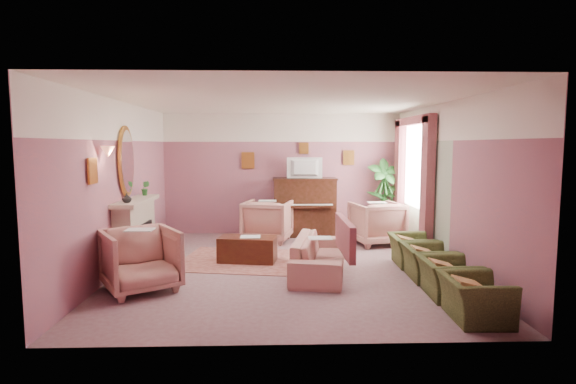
{
  "coord_description": "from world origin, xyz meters",
  "views": [
    {
      "loc": [
        -0.19,
        -7.49,
        2.08
      ],
      "look_at": [
        0.05,
        0.4,
        1.25
      ],
      "focal_mm": 28.0,
      "sensor_mm": 36.0,
      "label": 1
    }
  ],
  "objects_px": {
    "floral_armchair_left": "(268,219)",
    "olive_chair_d": "(412,245)",
    "coffee_table": "(248,249)",
    "floral_armchair_right": "(377,221)",
    "floral_armchair_front": "(141,257)",
    "television": "(305,166)",
    "sofa": "(320,248)",
    "olive_chair_c": "(428,257)",
    "side_table": "(385,220)",
    "olive_chair_a": "(475,291)",
    "olive_chair_b": "(448,272)",
    "piano": "(305,207)"
  },
  "relations": [
    {
      "from": "piano",
      "to": "television",
      "type": "bearing_deg",
      "value": -90.0
    },
    {
      "from": "olive_chair_b",
      "to": "olive_chair_d",
      "type": "bearing_deg",
      "value": 90.0
    },
    {
      "from": "floral_armchair_right",
      "to": "side_table",
      "type": "xyz_separation_m",
      "value": [
        0.4,
        0.92,
        -0.15
      ]
    },
    {
      "from": "floral_armchair_left",
      "to": "olive_chair_d",
      "type": "height_order",
      "value": "floral_armchair_left"
    },
    {
      "from": "olive_chair_a",
      "to": "olive_chair_c",
      "type": "relative_size",
      "value": 1.0
    },
    {
      "from": "sofa",
      "to": "olive_chair_d",
      "type": "relative_size",
      "value": 2.47
    },
    {
      "from": "coffee_table",
      "to": "floral_armchair_right",
      "type": "height_order",
      "value": "floral_armchair_right"
    },
    {
      "from": "coffee_table",
      "to": "floral_armchair_front",
      "type": "distance_m",
      "value": 2.12
    },
    {
      "from": "floral_armchair_right",
      "to": "piano",
      "type": "bearing_deg",
      "value": 146.6
    },
    {
      "from": "side_table",
      "to": "sofa",
      "type": "bearing_deg",
      "value": -121.06
    },
    {
      "from": "piano",
      "to": "olive_chair_a",
      "type": "relative_size",
      "value": 1.72
    },
    {
      "from": "piano",
      "to": "floral_armchair_left",
      "type": "xyz_separation_m",
      "value": [
        -0.84,
        -0.61,
        -0.15
      ]
    },
    {
      "from": "floral_armchair_right",
      "to": "floral_armchair_front",
      "type": "height_order",
      "value": "same"
    },
    {
      "from": "piano",
      "to": "floral_armchair_front",
      "type": "relative_size",
      "value": 1.41
    },
    {
      "from": "sofa",
      "to": "floral_armchair_left",
      "type": "height_order",
      "value": "floral_armchair_left"
    },
    {
      "from": "olive_chair_b",
      "to": "olive_chair_d",
      "type": "relative_size",
      "value": 1.0
    },
    {
      "from": "floral_armchair_left",
      "to": "floral_armchair_right",
      "type": "bearing_deg",
      "value": -8.67
    },
    {
      "from": "piano",
      "to": "floral_armchair_left",
      "type": "relative_size",
      "value": 1.41
    },
    {
      "from": "coffee_table",
      "to": "side_table",
      "type": "xyz_separation_m",
      "value": [
        3.03,
        2.27,
        0.12
      ]
    },
    {
      "from": "television",
      "to": "olive_chair_a",
      "type": "height_order",
      "value": "television"
    },
    {
      "from": "olive_chair_c",
      "to": "side_table",
      "type": "relative_size",
      "value": 1.16
    },
    {
      "from": "olive_chair_b",
      "to": "floral_armchair_front",
      "type": "bearing_deg",
      "value": 174.68
    },
    {
      "from": "floral_armchair_left",
      "to": "coffee_table",
      "type": "bearing_deg",
      "value": -101.06
    },
    {
      "from": "television",
      "to": "olive_chair_d",
      "type": "xyz_separation_m",
      "value": [
        1.68,
        -2.57,
        -1.25
      ]
    },
    {
      "from": "floral_armchair_left",
      "to": "floral_armchair_front",
      "type": "height_order",
      "value": "same"
    },
    {
      "from": "television",
      "to": "olive_chair_a",
      "type": "relative_size",
      "value": 0.99
    },
    {
      "from": "olive_chair_a",
      "to": "floral_armchair_left",
      "type": "bearing_deg",
      "value": 119.43
    },
    {
      "from": "olive_chair_d",
      "to": "side_table",
      "type": "relative_size",
      "value": 1.16
    },
    {
      "from": "sofa",
      "to": "floral_armchair_front",
      "type": "height_order",
      "value": "floral_armchair_front"
    },
    {
      "from": "coffee_table",
      "to": "floral_armchair_right",
      "type": "bearing_deg",
      "value": 27.31
    },
    {
      "from": "piano",
      "to": "floral_armchair_left",
      "type": "distance_m",
      "value": 1.05
    },
    {
      "from": "coffee_table",
      "to": "floral_armchair_left",
      "type": "relative_size",
      "value": 1.01
    },
    {
      "from": "sofa",
      "to": "floral_armchair_front",
      "type": "bearing_deg",
      "value": -162.74
    },
    {
      "from": "sofa",
      "to": "olive_chair_b",
      "type": "bearing_deg",
      "value": -36.77
    },
    {
      "from": "piano",
      "to": "olive_chair_a",
      "type": "xyz_separation_m",
      "value": [
        1.68,
        -5.08,
        -0.3
      ]
    },
    {
      "from": "olive_chair_d",
      "to": "floral_armchair_left",
      "type": "bearing_deg",
      "value": 141.45
    },
    {
      "from": "olive_chair_b",
      "to": "floral_armchair_right",
      "type": "bearing_deg",
      "value": 94.01
    },
    {
      "from": "olive_chair_c",
      "to": "side_table",
      "type": "height_order",
      "value": "olive_chair_c"
    },
    {
      "from": "floral_armchair_right",
      "to": "olive_chair_c",
      "type": "height_order",
      "value": "floral_armchair_right"
    },
    {
      "from": "piano",
      "to": "floral_armchair_front",
      "type": "distance_m",
      "value": 4.65
    },
    {
      "from": "olive_chair_b",
      "to": "television",
      "type": "bearing_deg",
      "value": 111.8
    },
    {
      "from": "olive_chair_a",
      "to": "sofa",
      "type": "bearing_deg",
      "value": 128.67
    },
    {
      "from": "coffee_table",
      "to": "sofa",
      "type": "xyz_separation_m",
      "value": [
        1.22,
        -0.72,
        0.18
      ]
    },
    {
      "from": "television",
      "to": "olive_chair_d",
      "type": "bearing_deg",
      "value": -56.76
    },
    {
      "from": "sofa",
      "to": "floral_armchair_right",
      "type": "relative_size",
      "value": 2.02
    },
    {
      "from": "coffee_table",
      "to": "olive_chair_d",
      "type": "relative_size",
      "value": 1.23
    },
    {
      "from": "floral_armchair_front",
      "to": "olive_chair_b",
      "type": "height_order",
      "value": "floral_armchair_front"
    },
    {
      "from": "olive_chair_a",
      "to": "side_table",
      "type": "height_order",
      "value": "olive_chair_a"
    },
    {
      "from": "sofa",
      "to": "olive_chair_d",
      "type": "xyz_separation_m",
      "value": [
        1.63,
        0.42,
        -0.05
      ]
    },
    {
      "from": "sofa",
      "to": "olive_chair_d",
      "type": "bearing_deg",
      "value": 14.4
    }
  ]
}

